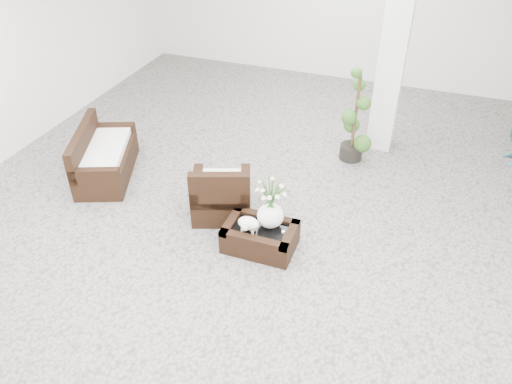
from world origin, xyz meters
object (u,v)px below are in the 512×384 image
(coffee_table, at_px, (260,238))
(armchair, at_px, (221,187))
(topiary, at_px, (356,116))
(loveseat, at_px, (105,153))

(coffee_table, bearing_deg, armchair, 145.64)
(coffee_table, bearing_deg, topiary, 75.82)
(armchair, distance_m, loveseat, 2.09)
(armchair, relative_size, loveseat, 0.57)
(armchair, bearing_deg, coffee_table, 125.25)
(coffee_table, height_order, topiary, topiary)
(armchair, xyz_separation_m, topiary, (1.41, 2.08, 0.35))
(coffee_table, relative_size, topiary, 0.58)
(coffee_table, relative_size, loveseat, 0.60)
(loveseat, bearing_deg, topiary, -84.60)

